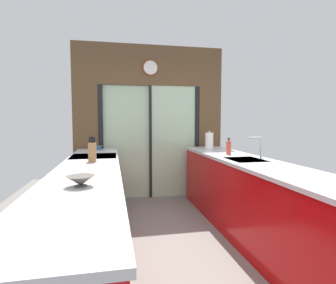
% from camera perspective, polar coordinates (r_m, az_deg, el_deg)
% --- Properties ---
extents(ground_plane, '(5.04, 7.60, 0.02)m').
position_cam_1_polar(ground_plane, '(3.39, 0.82, -19.74)').
color(ground_plane, slate).
extents(back_wall_unit, '(2.64, 0.12, 2.70)m').
position_cam_1_polar(back_wall_unit, '(4.87, -3.75, 6.13)').
color(back_wall_unit, brown).
rests_on(back_wall_unit, ground_plane).
extents(left_counter_run, '(0.62, 3.80, 0.92)m').
position_cam_1_polar(left_counter_run, '(2.72, -16.64, -15.37)').
color(left_counter_run, '#AD0C0F').
rests_on(left_counter_run, ground_plane).
extents(right_counter_run, '(0.62, 3.80, 0.92)m').
position_cam_1_polar(right_counter_run, '(3.28, 18.14, -12.01)').
color(right_counter_run, '#AD0C0F').
rests_on(right_counter_run, ground_plane).
extents(sink_faucet, '(0.19, 0.02, 0.27)m').
position_cam_1_polar(sink_faucet, '(3.45, 18.47, -0.45)').
color(sink_faucet, '#B7BABC').
rests_on(sink_faucet, right_counter_run).
extents(oven_range, '(0.60, 0.60, 0.92)m').
position_cam_1_polar(oven_range, '(3.79, -15.13, -9.80)').
color(oven_range, '#B7BABC').
rests_on(oven_range, ground_plane).
extents(mixing_bowl_near, '(0.20, 0.20, 0.08)m').
position_cam_1_polar(mixing_bowl_near, '(2.01, -17.86, -7.72)').
color(mixing_bowl_near, '#514C47').
rests_on(mixing_bowl_near, left_counter_run).
extents(mixing_bowl_far, '(0.16, 0.16, 0.06)m').
position_cam_1_polar(mixing_bowl_far, '(4.44, -14.44, -1.18)').
color(mixing_bowl_far, teal).
rests_on(mixing_bowl_far, left_counter_run).
extents(knife_block, '(0.08, 0.14, 0.28)m').
position_cam_1_polar(knife_block, '(3.17, -15.58, -2.01)').
color(knife_block, brown).
rests_on(knife_block, left_counter_run).
extents(soap_bottle, '(0.06, 0.06, 0.23)m').
position_cam_1_polar(soap_bottle, '(3.81, 12.60, -1.15)').
color(soap_bottle, '#B23D2D').
rests_on(soap_bottle, right_counter_run).
extents(paper_towel_roll, '(0.15, 0.15, 0.30)m').
position_cam_1_polar(paper_towel_roll, '(4.50, 8.65, 0.24)').
color(paper_towel_roll, '#B7BABC').
rests_on(paper_towel_roll, right_counter_run).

